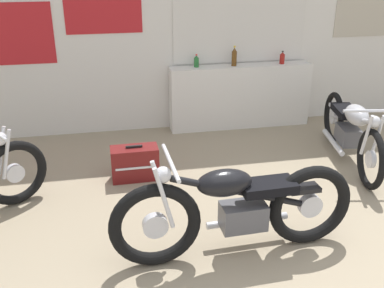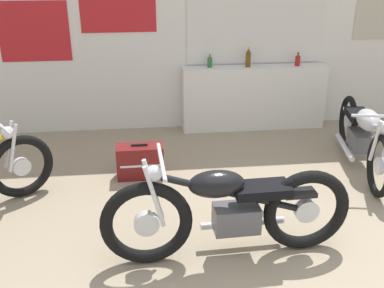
{
  "view_description": "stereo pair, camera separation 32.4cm",
  "coord_description": "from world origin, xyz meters",
  "px_view_note": "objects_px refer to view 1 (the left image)",
  "views": [
    {
      "loc": [
        -1.45,
        -2.41,
        2.4
      ],
      "look_at": [
        -0.69,
        1.4,
        0.7
      ],
      "focal_mm": 42.0,
      "sensor_mm": 36.0,
      "label": 1
    },
    {
      "loc": [
        -1.13,
        -2.46,
        2.4
      ],
      "look_at": [
        -0.69,
        1.4,
        0.7
      ],
      "focal_mm": 42.0,
      "sensor_mm": 36.0,
      "label": 2
    }
  ],
  "objects_px": {
    "motorcycle_black": "(236,208)",
    "bottle_leftmost": "(196,61)",
    "bottle_left_center": "(234,57)",
    "hard_case_darkred": "(135,163)",
    "motorcycle_silver": "(351,129)",
    "bottle_center": "(282,58)"
  },
  "relations": [
    {
      "from": "bottle_center",
      "to": "hard_case_darkred",
      "type": "distance_m",
      "value": 2.7
    },
    {
      "from": "bottle_center",
      "to": "bottle_leftmost",
      "type": "bearing_deg",
      "value": 178.01
    },
    {
      "from": "bottle_left_center",
      "to": "bottle_center",
      "type": "height_order",
      "value": "bottle_left_center"
    },
    {
      "from": "bottle_left_center",
      "to": "bottle_leftmost",
      "type": "bearing_deg",
      "value": 176.53
    },
    {
      "from": "bottle_center",
      "to": "motorcycle_silver",
      "type": "relative_size",
      "value": 0.09
    },
    {
      "from": "bottle_left_center",
      "to": "motorcycle_silver",
      "type": "bearing_deg",
      "value": -52.36
    },
    {
      "from": "hard_case_darkred",
      "to": "bottle_left_center",
      "type": "bearing_deg",
      "value": 41.82
    },
    {
      "from": "motorcycle_black",
      "to": "bottle_leftmost",
      "type": "bearing_deg",
      "value": 84.76
    },
    {
      "from": "motorcycle_black",
      "to": "hard_case_darkred",
      "type": "height_order",
      "value": "motorcycle_black"
    },
    {
      "from": "bottle_left_center",
      "to": "motorcycle_black",
      "type": "relative_size",
      "value": 0.13
    },
    {
      "from": "motorcycle_black",
      "to": "motorcycle_silver",
      "type": "distance_m",
      "value": 2.38
    },
    {
      "from": "bottle_left_center",
      "to": "motorcycle_black",
      "type": "height_order",
      "value": "bottle_left_center"
    },
    {
      "from": "motorcycle_silver",
      "to": "hard_case_darkred",
      "type": "xyz_separation_m",
      "value": [
        -2.58,
        0.03,
        -0.22
      ]
    },
    {
      "from": "bottle_leftmost",
      "to": "bottle_left_center",
      "type": "height_order",
      "value": "bottle_left_center"
    },
    {
      "from": "bottle_left_center",
      "to": "motorcycle_black",
      "type": "distance_m",
      "value": 3.03
    },
    {
      "from": "motorcycle_black",
      "to": "hard_case_darkred",
      "type": "xyz_separation_m",
      "value": [
        -0.72,
        1.52,
        -0.24
      ]
    },
    {
      "from": "hard_case_darkred",
      "to": "motorcycle_silver",
      "type": "bearing_deg",
      "value": -0.75
    },
    {
      "from": "motorcycle_black",
      "to": "bottle_center",
      "type": "bearing_deg",
      "value": 62.47
    },
    {
      "from": "bottle_leftmost",
      "to": "bottle_center",
      "type": "height_order",
      "value": "bottle_center"
    },
    {
      "from": "bottle_leftmost",
      "to": "bottle_center",
      "type": "bearing_deg",
      "value": -1.99
    },
    {
      "from": "bottle_leftmost",
      "to": "bottle_center",
      "type": "xyz_separation_m",
      "value": [
        1.22,
        -0.04,
        0.0
      ]
    },
    {
      "from": "bottle_leftmost",
      "to": "bottle_left_center",
      "type": "relative_size",
      "value": 0.64
    }
  ]
}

